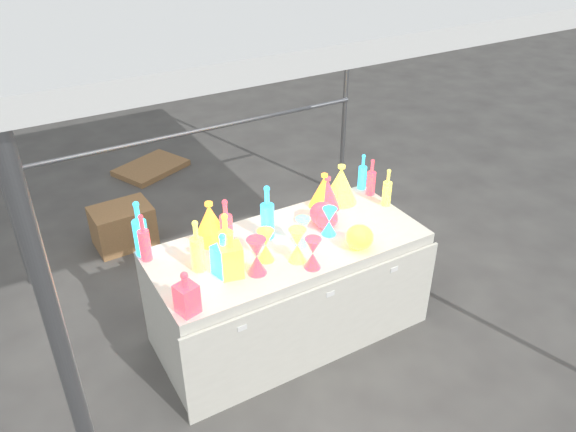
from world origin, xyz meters
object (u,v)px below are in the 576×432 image
hourglass_0 (257,256)px  lampshade_0 (210,221)px  cardboard_box_closed (123,226)px  globe_0 (359,238)px  display_table (289,289)px  decanter_0 (231,254)px

hourglass_0 → lampshade_0: size_ratio=0.85×
hourglass_0 → cardboard_box_closed: bearing=101.0°
globe_0 → lampshade_0: lampshade_0 is taller
display_table → decanter_0: 0.71m
hourglass_0 → globe_0: hourglass_0 is taller
cardboard_box_closed → lampshade_0: size_ratio=1.78×
cardboard_box_closed → display_table: bearing=-70.1°
decanter_0 → hourglass_0: decanter_0 is taller
hourglass_0 → decanter_0: bearing=157.9°
display_table → hourglass_0: size_ratio=7.75×
decanter_0 → globe_0: size_ratio=1.67×
cardboard_box_closed → lampshade_0: lampshade_0 is taller
lampshade_0 → cardboard_box_closed: bearing=100.2°
display_table → cardboard_box_closed: display_table is taller
display_table → lampshade_0: bearing=145.2°
display_table → decanter_0: decanter_0 is taller
hourglass_0 → globe_0: (0.68, -0.09, -0.05)m
globe_0 → decanter_0: bearing=169.6°
lampshade_0 → display_table: bearing=-35.5°
decanter_0 → globe_0: decanter_0 is taller
cardboard_box_closed → hourglass_0: hourglass_0 is taller
hourglass_0 → lampshade_0: (-0.09, 0.47, 0.02)m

